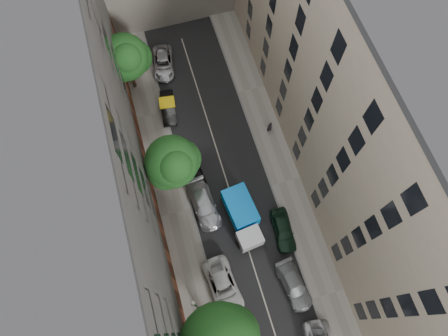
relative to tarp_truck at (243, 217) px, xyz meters
name	(u,v)px	position (x,y,z in m)	size (l,w,h in m)	color
ground	(232,197)	(-0.26, 2.54, -1.44)	(120.00, 120.00, 0.00)	#4C4C49
road_surface	(232,197)	(-0.26, 2.54, -1.43)	(8.00, 44.00, 0.02)	black
sidewalk_left	(176,212)	(-5.76, 2.54, -1.36)	(3.00, 44.00, 0.15)	gray
sidewalk_right	(285,182)	(5.24, 2.54, -1.36)	(3.00, 44.00, 0.15)	gray
building_left	(85,195)	(-11.26, 2.54, 8.56)	(8.00, 44.00, 20.00)	#494744
building_right	(372,118)	(10.74, 2.54, 8.56)	(8.00, 44.00, 20.00)	#B8A58F
tarp_truck	(243,217)	(0.00, 0.00, 0.00)	(2.82, 5.87, 2.61)	black
car_left_2	(223,286)	(-3.40, -5.26, -0.71)	(2.41, 5.23, 1.45)	silver
car_left_3	(204,204)	(-3.06, 2.34, -0.68)	(2.11, 5.19, 1.51)	#B1B1B6
car_left_4	(194,171)	(-3.06, 5.94, -0.77)	(1.57, 3.90, 1.33)	black
car_left_5	(168,108)	(-3.85, 13.52, -0.77)	(1.41, 4.05, 1.33)	black
car_left_6	(163,63)	(-3.06, 19.14, -0.78)	(2.17, 4.71, 1.31)	#B3B3B8
car_right_1	(294,285)	(2.54, -6.94, -0.77)	(1.87, 4.59, 1.33)	slate
car_right_2	(283,230)	(3.27, -2.06, -0.71)	(1.71, 4.26, 1.45)	black
tree_mid	(173,163)	(-4.77, 5.29, 3.72)	(5.00, 4.68, 7.60)	#382619
tree_far	(126,59)	(-6.54, 17.39, 3.44)	(4.96, 4.63, 7.24)	#382619
lamp_post	(195,305)	(-5.98, -6.31, 2.55)	(0.36, 0.36, 6.21)	#175225
pedestrian	(270,127)	(5.47, 8.26, -0.48)	(0.59, 0.39, 1.62)	black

